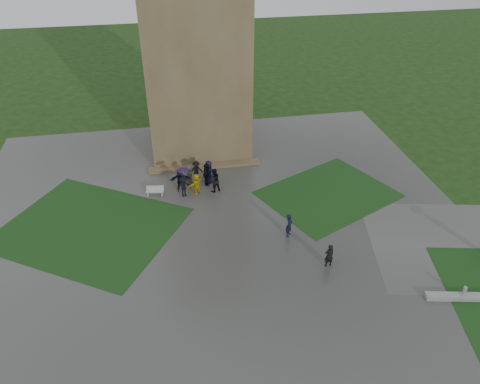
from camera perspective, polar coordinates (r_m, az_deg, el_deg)
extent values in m
plane|color=black|center=(29.41, -1.86, -7.27)|extent=(120.00, 120.00, 0.00)
cube|color=#383836|center=(30.93, -2.43, -4.89)|extent=(34.00, 34.00, 0.02)
cube|color=#133412|center=(32.81, -17.84, -4.16)|extent=(14.10, 13.46, 0.01)
cube|color=#133412|center=(35.14, 10.69, -0.27)|extent=(11.12, 10.15, 0.01)
cube|color=brown|center=(38.61, -5.69, 17.94)|extent=(8.00, 8.00, 18.00)
cube|color=brown|center=(37.97, -4.31, 3.18)|extent=(9.00, 0.80, 0.22)
cylinder|color=gray|center=(28.89, 25.60, -11.05)|extent=(0.20, 0.20, 0.90)
cube|color=#AFAEAA|center=(34.75, -10.33, 0.09)|extent=(1.32, 0.58, 0.05)
cube|color=#AFAEAA|center=(34.95, -11.13, -0.19)|extent=(0.12, 0.35, 0.36)
cube|color=#AFAEAA|center=(34.78, -9.47, -0.17)|extent=(0.12, 0.35, 0.36)
cube|color=#AFAEAA|center=(34.81, -10.32, 0.53)|extent=(1.27, 0.25, 0.34)
imported|color=black|center=(35.27, -4.18, 2.12)|extent=(0.79, 1.15, 1.79)
imported|color=black|center=(35.55, -3.83, 2.46)|extent=(1.07, 1.08, 1.85)
imported|color=black|center=(36.05, -5.34, 2.62)|extent=(1.13, 0.79, 1.59)
imported|color=#3E3D42|center=(35.51, -6.19, 2.09)|extent=(0.65, 0.87, 1.63)
imported|color=black|center=(35.12, -7.30, 1.59)|extent=(1.49, 0.55, 1.60)
imported|color=black|center=(34.15, -6.86, 0.67)|extent=(1.19, 0.91, 1.64)
imported|color=gold|center=(34.40, -5.32, 1.01)|extent=(1.41, 1.46, 1.61)
imported|color=black|center=(34.45, -3.17, 1.44)|extent=(1.04, 0.80, 1.89)
imported|color=#BD4E84|center=(33.87, -3.23, 3.07)|extent=(0.95, 0.95, 0.87)
imported|color=#4F2B77|center=(33.51, -7.00, 2.46)|extent=(0.74, 0.74, 0.65)
imported|color=black|center=(33.67, -5.44, 3.05)|extent=(1.07, 1.07, 0.98)
imported|color=black|center=(30.28, 6.02, -4.04)|extent=(0.66, 0.72, 1.65)
imported|color=black|center=(28.37, 10.80, -7.61)|extent=(0.62, 0.44, 1.59)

